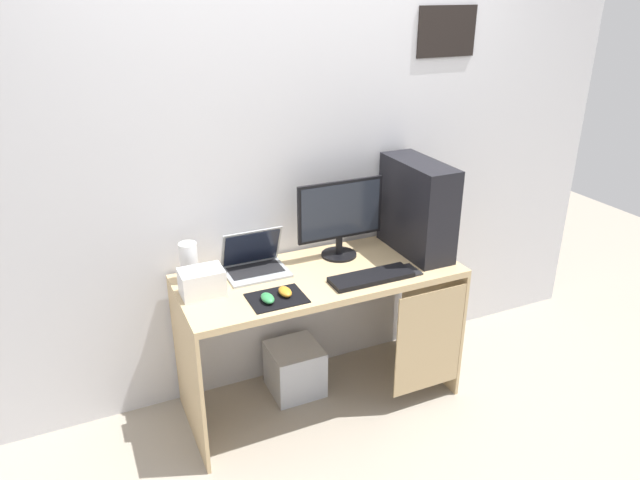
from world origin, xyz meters
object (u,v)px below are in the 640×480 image
object	(u,v)px
keyboard	(371,277)
mouse_right	(268,298)
laptop	(255,263)
speaker	(189,262)
cell_phone	(410,270)
mouse_left	(285,292)
subwoofer	(295,369)
monitor	(340,217)
pc_tower	(417,207)
projector	(202,282)

from	to	relation	value
keyboard	mouse_right	bearing A→B (deg)	-179.47
laptop	speaker	size ratio (longest dim) A/B	1.54
cell_phone	mouse_left	bearing A→B (deg)	178.09
mouse_left	subwoofer	size ratio (longest dim) A/B	0.35
monitor	mouse_right	xyz separation A→B (m)	(-0.52, -0.31, -0.20)
pc_tower	speaker	size ratio (longest dim) A/B	2.51
mouse_left	mouse_right	world-z (taller)	same
projector	subwoofer	size ratio (longest dim) A/B	0.72
mouse_right	cell_phone	distance (m)	0.77
pc_tower	keyboard	size ratio (longest dim) A/B	1.19
projector	keyboard	world-z (taller)	projector
speaker	projector	bearing A→B (deg)	-82.87
pc_tower	mouse_right	world-z (taller)	pc_tower
projector	cell_phone	distance (m)	1.04
speaker	projector	distance (m)	0.17
speaker	mouse_right	distance (m)	0.46
laptop	projector	xyz separation A→B (m)	(-0.30, -0.13, 0.02)
mouse_left	pc_tower	bearing A→B (deg)	12.61
mouse_right	subwoofer	bearing A→B (deg)	50.56
pc_tower	subwoofer	world-z (taller)	pc_tower
mouse_left	laptop	bearing A→B (deg)	98.61
monitor	speaker	size ratio (longest dim) A/B	2.39
pc_tower	mouse_left	xyz separation A→B (m)	(-0.83, -0.19, -0.23)
laptop	keyboard	xyz separation A→B (m)	(0.49, -0.32, -0.03)
mouse_left	cell_phone	xyz separation A→B (m)	(0.67, -0.02, -0.02)
subwoofer	projector	bearing A→B (deg)	-169.19
speaker	mouse_right	world-z (taller)	speaker
mouse_left	cell_phone	bearing A→B (deg)	-1.91
mouse_left	subwoofer	distance (m)	0.72
pc_tower	cell_phone	distance (m)	0.36
laptop	projector	bearing A→B (deg)	-157.18
mouse_right	monitor	bearing A→B (deg)	31.00
speaker	cell_phone	distance (m)	1.10
mouse_right	cell_phone	size ratio (longest dim) A/B	0.74
keyboard	mouse_right	distance (m)	0.54
pc_tower	subwoofer	distance (m)	1.12
keyboard	mouse_right	world-z (taller)	mouse_right
speaker	mouse_right	xyz separation A→B (m)	(0.27, -0.36, -0.08)
pc_tower	subwoofer	bearing A→B (deg)	172.96
laptop	subwoofer	bearing A→B (deg)	-9.40
speaker	cell_phone	xyz separation A→B (m)	(1.03, -0.36, -0.09)
monitor	subwoofer	world-z (taller)	monitor
pc_tower	cell_phone	size ratio (longest dim) A/B	3.84
pc_tower	cell_phone	bearing A→B (deg)	-127.09
monitor	laptop	distance (m)	0.50
projector	mouse_left	bearing A→B (deg)	-26.98
projector	cell_phone	size ratio (longest dim) A/B	1.54
laptop	mouse_left	bearing A→B (deg)	-81.39
keyboard	projector	bearing A→B (deg)	166.12
projector	mouse_left	size ratio (longest dim) A/B	2.08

